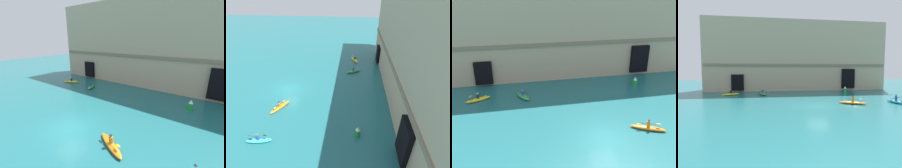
# 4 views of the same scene
# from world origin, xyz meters

# --- Properties ---
(ground_plane) EXTENTS (120.00, 120.00, 0.00)m
(ground_plane) POSITION_xyz_m (0.00, 0.00, 0.00)
(ground_plane) COLOR #1E6066
(cliff_bluff) EXTENTS (38.64, 7.68, 14.83)m
(cliff_bluff) POSITION_xyz_m (0.51, 19.12, 7.40)
(cliff_bluff) COLOR tan
(cliff_bluff) RESTS_ON ground
(kayak_yellow) EXTENTS (3.09, 1.96, 1.02)m
(kayak_yellow) POSITION_xyz_m (-12.45, 10.54, 0.22)
(kayak_yellow) COLOR yellow
(kayak_yellow) RESTS_ON ground
(kayak_orange) EXTENTS (3.31, 2.23, 1.08)m
(kayak_orange) POSITION_xyz_m (4.63, 0.32, 0.22)
(kayak_orange) COLOR orange
(kayak_orange) RESTS_ON ground
(kayak_green) EXTENTS (2.04, 2.90, 1.11)m
(kayak_green) POSITION_xyz_m (-7.02, 10.31, 0.23)
(kayak_green) COLOR green
(kayak_green) RESTS_ON ground
(kayak_cyan) EXTENTS (1.13, 2.94, 1.19)m
(kayak_cyan) POSITION_xyz_m (10.53, 0.14, 0.25)
(kayak_cyan) COLOR #33B2C6
(kayak_cyan) RESTS_ON ground
(marker_buoy) EXTENTS (0.59, 0.59, 1.27)m
(marker_buoy) POSITION_xyz_m (8.60, 11.08, 0.59)
(marker_buoy) COLOR green
(marker_buoy) RESTS_ON ground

